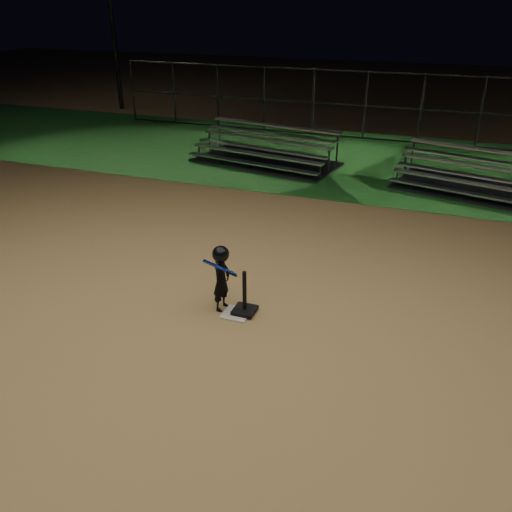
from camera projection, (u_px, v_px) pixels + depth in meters
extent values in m
plane|color=tan|center=(236.00, 314.00, 8.93)|extent=(80.00, 80.00, 0.00)
cube|color=#1A521B|center=(347.00, 160.00, 17.33)|extent=(60.00, 8.00, 0.01)
cube|color=beige|center=(236.00, 314.00, 8.93)|extent=(0.45, 0.45, 0.02)
cube|color=black|center=(245.00, 310.00, 8.95)|extent=(0.38, 0.38, 0.06)
cylinder|color=black|center=(245.00, 290.00, 8.77)|extent=(0.07, 0.07, 0.73)
imported|color=black|center=(222.00, 281.00, 8.86)|extent=(0.31, 0.43, 1.08)
sphere|color=black|center=(221.00, 254.00, 8.63)|extent=(0.29, 0.29, 0.29)
cylinder|color=blue|center=(220.00, 268.00, 8.57)|extent=(0.45, 0.45, 0.43)
cylinder|color=black|center=(232.00, 274.00, 8.69)|extent=(0.16, 0.16, 0.14)
cube|color=silver|center=(256.00, 154.00, 16.30)|extent=(4.57, 1.08, 0.05)
cube|color=silver|center=(251.00, 163.00, 16.15)|extent=(4.57, 1.08, 0.03)
cube|color=silver|center=(266.00, 139.00, 16.65)|extent=(4.57, 1.08, 0.05)
cube|color=silver|center=(261.00, 148.00, 16.49)|extent=(4.57, 1.08, 0.03)
cube|color=silver|center=(275.00, 126.00, 16.99)|extent=(4.57, 1.08, 0.05)
cube|color=silver|center=(270.00, 134.00, 16.83)|extent=(4.57, 1.08, 0.03)
cube|color=#38383D|center=(266.00, 162.00, 16.98)|extent=(4.92, 3.02, 0.07)
cube|color=#B5B4B9|center=(474.00, 183.00, 13.82)|extent=(4.33, 1.29, 0.04)
cube|color=#B5B4B9|center=(470.00, 194.00, 13.68)|extent=(4.33, 1.29, 0.03)
cube|color=#B5B4B9|center=(482.00, 167.00, 14.13)|extent=(4.33, 1.29, 0.04)
cube|color=#B5B4B9|center=(478.00, 176.00, 13.99)|extent=(4.33, 1.29, 0.03)
cube|color=#B5B4B9|center=(489.00, 151.00, 14.44)|extent=(4.33, 1.29, 0.04)
cube|color=#B5B4B9|center=(485.00, 160.00, 14.30)|extent=(4.33, 1.29, 0.03)
cube|color=#38383D|center=(477.00, 191.00, 14.45)|extent=(4.77, 3.12, 0.07)
cube|color=#38383D|center=(363.00, 138.00, 19.83)|extent=(20.00, 0.05, 0.05)
cube|color=#38383D|center=(366.00, 106.00, 19.29)|extent=(20.00, 0.05, 0.05)
cube|color=#38383D|center=(369.00, 72.00, 18.76)|extent=(20.00, 0.05, 0.05)
cylinder|color=#38383D|center=(133.00, 91.00, 22.34)|extent=(0.08, 0.08, 2.50)
cylinder|color=#38383D|center=(241.00, 98.00, 20.82)|extent=(0.08, 0.08, 2.50)
cylinder|color=#38383D|center=(366.00, 106.00, 19.29)|extent=(0.08, 0.08, 2.50)
cylinder|color=#38383D|center=(512.00, 115.00, 17.77)|extent=(0.08, 0.08, 2.50)
cylinder|color=#2D2D30|center=(112.00, 18.00, 23.39)|extent=(0.20, 0.20, 8.00)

